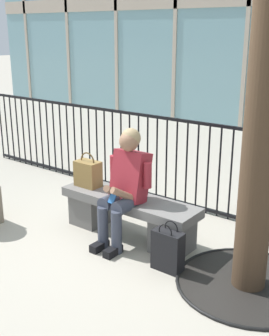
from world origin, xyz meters
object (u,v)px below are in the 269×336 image
Objects in this scene: stone_bench at (129,212)px; shopping_bag at (168,250)px; seated_person_with_phone at (125,184)px; handbag_on_bench at (88,173)px.

shopping_bag is (0.73, -0.34, -0.07)m from stone_bench.
seated_person_with_phone reaches higher than stone_bench.
stone_bench is 1.32× the size of seated_person_with_phone.
handbag_on_bench is (-0.63, 0.12, -0.05)m from seated_person_with_phone.
handbag_on_bench reaches higher than stone_bench.
seated_person_with_phone is at bearing 162.35° from shopping_bag.
stone_bench is 4.00× the size of handbag_on_bench.
shopping_bag is at bearing -17.65° from seated_person_with_phone.
seated_person_with_phone reaches higher than handbag_on_bench.
seated_person_with_phone reaches higher than shopping_bag.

